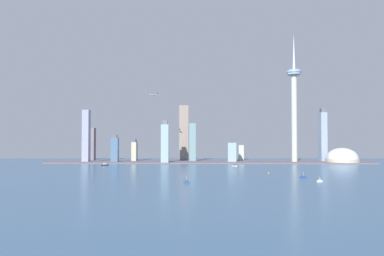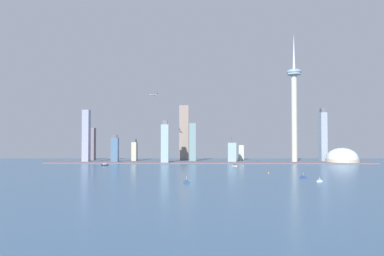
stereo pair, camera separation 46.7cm
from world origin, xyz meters
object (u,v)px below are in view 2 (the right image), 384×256
Objects in this scene: boat_0 at (105,165)px; skyscraper_5 at (115,150)px; skyscraper_0 at (232,152)px; skyscraper_4 at (193,142)px; stadium_dome at (342,159)px; skyscraper_8 at (86,136)px; observation_tower at (294,98)px; boat_4 at (235,166)px; boat_1 at (320,181)px; boat_2 at (186,182)px; boat_3 at (303,177)px; skyscraper_1 at (91,144)px; skyscraper_3 at (135,151)px; skyscraper_2 at (184,133)px; skyscraper_9 at (165,143)px; skyscraper_6 at (323,136)px; channel_buoy_0 at (269,173)px; skyscraper_7 at (241,153)px; airplane at (154,95)px.

skyscraper_5 is at bearing 45.89° from boat_0.
skyscraper_4 is at bearing 166.41° from skyscraper_0.
skyscraper_8 is at bearing 179.92° from stadium_dome.
observation_tower is 248.80m from boat_4.
boat_1 is at bearing -43.40° from skyscraper_5.
skyscraper_0 is 394.17m from boat_2.
boat_0 reaches higher than boat_3.
skyscraper_1 reaches higher than boat_4.
observation_tower is at bearing -1.26° from skyscraper_0.
skyscraper_3 is 3.93× the size of boat_4.
skyscraper_2 reaches higher than skyscraper_4.
skyscraper_9 reaches higher than boat_0.
observation_tower reaches higher than skyscraper_5.
boat_4 is at bearing -28.81° from skyscraper_9.
stadium_dome is at bearing 92.75° from boat_4.
skyscraper_4 is 6.74× the size of boat_4.
skyscraper_6 is at bearing 113.83° from stadium_dome.
skyscraper_4 is 33.51× the size of channel_buoy_0.
skyscraper_0 is at bearing -23.91° from boat_0.
skyscraper_7 reaches higher than stadium_dome.
skyscraper_4 is (-247.98, 26.53, -109.24)m from observation_tower.
skyscraper_2 is 2.19× the size of skyscraper_5.
boat_1 is at bearing -65.53° from skyscraper_2.
skyscraper_4 is 0.75× the size of skyscraper_8.
boat_4 is at bearing -32.94° from skyscraper_3.
skyscraper_8 is (-259.75, -30.34, 15.85)m from skyscraper_4.
skyscraper_1 is 139.23m from skyscraper_5.
skyscraper_9 is 376.49m from boat_3.
boat_1 is at bearing -50.55° from skyscraper_3.
skyscraper_4 is 9.73× the size of boat_3.
skyscraper_2 is 3.67× the size of skyscraper_7.
skyscraper_8 is at bearing 173.30° from skyscraper_5.
skyscraper_0 is 330.17m from boat_3.
skyscraper_1 is 263.97m from airplane.
boat_1 is at bearing 0.92° from boat_4.
skyscraper_4 is (149.46, -15.01, 22.38)m from skyscraper_3.
boat_3 is at bearing -173.16° from boat_2.
skyscraper_8 is 1.26× the size of skyscraper_9.
boat_4 is at bearing -157.89° from stadium_dome.
channel_buoy_0 is at bearing -32.02° from skyscraper_8.
skyscraper_0 is at bearing -13.59° from skyscraper_4.
skyscraper_3 is 5.42× the size of boat_2.
skyscraper_2 is (253.51, 0.20, 30.45)m from skyscraper_1.
boat_0 reaches higher than boat_4.
skyscraper_1 is 100.29m from skyscraper_8.
skyscraper_8 is (18.20, -96.40, 20.87)m from skyscraper_1.
stadium_dome is 363.70m from boat_3.
skyscraper_4 is 311.47m from channel_buoy_0.
skyscraper_2 reaches higher than boat_4.
skyscraper_4 is at bearing -5.74° from skyscraper_3.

